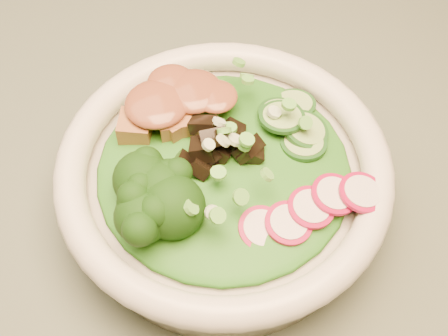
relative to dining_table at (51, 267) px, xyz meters
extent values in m
cylinder|color=black|center=(0.55, 0.35, -0.28)|extent=(0.06, 0.06, 0.72)
cube|color=#4D5849|center=(0.00, 0.00, 0.10)|extent=(1.20, 0.80, 0.03)
cylinder|color=silver|center=(0.16, -0.04, 0.14)|extent=(0.22, 0.22, 0.05)
torus|color=silver|center=(0.16, -0.04, 0.17)|extent=(0.25, 0.25, 0.02)
ellipsoid|color=#1E6014|center=(0.16, -0.04, 0.17)|extent=(0.19, 0.19, 0.02)
ellipsoid|color=brown|center=(0.14, 0.01, 0.19)|extent=(0.06, 0.05, 0.01)
camera|label=1|loc=(0.10, -0.29, 0.55)|focal=50.00mm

